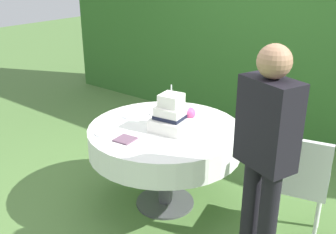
{
  "coord_description": "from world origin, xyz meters",
  "views": [
    {
      "loc": [
        1.87,
        -2.35,
        2.04
      ],
      "look_at": [
        0.04,
        -0.0,
        0.84
      ],
      "focal_mm": 42.55,
      "sensor_mm": 36.0,
      "label": 1
    }
  ],
  "objects": [
    {
      "name": "wedding_cake",
      "position": [
        0.08,
        -0.0,
        0.85
      ],
      "size": [
        0.32,
        0.33,
        0.38
      ],
      "color": "white",
      "rests_on": "cake_table"
    },
    {
      "name": "foliage_hedge",
      "position": [
        0.0,
        2.3,
        1.38
      ],
      "size": [
        6.67,
        0.64,
        2.76
      ],
      "primitive_type": "cube",
      "color": "#336628",
      "rests_on": "ground_plane"
    },
    {
      "name": "standing_person",
      "position": [
        1.01,
        -0.29,
        0.93
      ],
      "size": [
        0.41,
        0.32,
        1.6
      ],
      "color": "black",
      "rests_on": "ground_plane"
    },
    {
      "name": "cake_table",
      "position": [
        0.0,
        0.0,
        0.63
      ],
      "size": [
        1.27,
        1.27,
        0.74
      ],
      "color": "#4C4C51",
      "rests_on": "ground_plane"
    },
    {
      "name": "ground_plane",
      "position": [
        0.0,
        0.0,
        0.0
      ],
      "size": [
        20.0,
        20.0,
        0.0
      ],
      "primitive_type": "plane",
      "color": "#547A3D"
    },
    {
      "name": "garden_chair",
      "position": [
        1.08,
        0.22,
        0.54
      ],
      "size": [
        0.48,
        0.48,
        0.89
      ],
      "color": "white",
      "rests_on": "ground_plane"
    },
    {
      "name": "serving_plate_near",
      "position": [
        -0.3,
        -0.41,
        0.74
      ],
      "size": [
        0.13,
        0.13,
        0.01
      ],
      "primitive_type": "cylinder",
      "color": "white",
      "rests_on": "cake_table"
    },
    {
      "name": "serving_plate_left",
      "position": [
        -0.38,
        -0.01,
        0.74
      ],
      "size": [
        0.13,
        0.13,
        0.01
      ],
      "primitive_type": "cylinder",
      "color": "white",
      "rests_on": "cake_table"
    },
    {
      "name": "serving_plate_far",
      "position": [
        -0.23,
        0.19,
        0.74
      ],
      "size": [
        0.15,
        0.15,
        0.01
      ],
      "primitive_type": "cylinder",
      "color": "white",
      "rests_on": "cake_table"
    },
    {
      "name": "napkin_stack",
      "position": [
        -0.08,
        -0.38,
        0.74
      ],
      "size": [
        0.16,
        0.16,
        0.01
      ],
      "primitive_type": "cube",
      "rotation": [
        0.0,
        0.0,
        0.1
      ],
      "color": "#6B4C60",
      "rests_on": "cake_table"
    }
  ]
}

